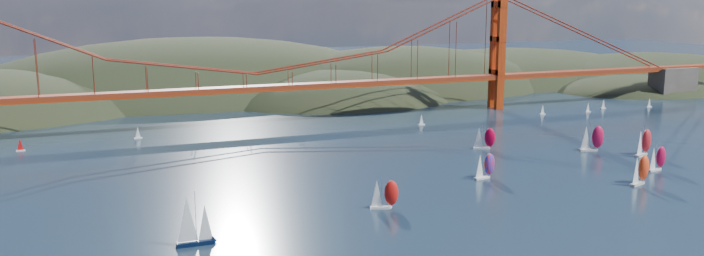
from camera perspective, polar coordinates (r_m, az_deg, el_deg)
name	(u,v)px	position (r m, az deg, el deg)	size (l,w,h in m)	color
headlands	(293,111)	(406.16, -4.90, 1.38)	(725.00, 225.00, 96.00)	black
bridge	(252,50)	(294.52, -8.35, 6.47)	(552.00, 12.00, 55.00)	maroon
sloop_navy	(193,221)	(156.62, -13.11, -7.56)	(8.04, 4.51, 12.56)	black
racer_0	(384,194)	(178.79, 2.65, -5.47)	(7.60, 4.44, 8.52)	white
racer_1	(640,169)	(217.81, 22.81, -3.19)	(8.65, 5.48, 9.67)	silver
racer_2	(657,158)	(237.43, 24.02, -2.29)	(7.71, 3.90, 8.67)	silver
racer_3	(592,138)	(258.89, 19.29, -0.76)	(9.10, 4.91, 10.20)	silver
racer_4	(643,142)	(257.36, 23.05, -1.08)	(9.23, 6.00, 10.32)	silver
racer_5	(484,138)	(252.05, 10.92, -0.80)	(7.87, 5.48, 8.81)	white
racer_rwb	(484,165)	(211.35, 10.95, -3.08)	(7.67, 3.97, 8.62)	white
distant_boat_2	(20,145)	(271.26, -25.87, -1.26)	(3.00, 2.00, 4.70)	silver
distant_boat_3	(138,133)	(277.92, -17.38, -0.39)	(3.00, 2.00, 4.70)	silver
distant_boat_4	(543,110)	(331.69, 15.56, 1.47)	(3.00, 2.00, 4.70)	silver
distant_boat_5	(588,107)	(345.36, 19.03, 1.64)	(3.00, 2.00, 4.70)	silver
distant_boat_6	(603,104)	(358.65, 20.17, 1.89)	(3.00, 2.00, 4.70)	silver
distant_boat_7	(649,103)	(371.79, 23.48, 1.95)	(3.00, 2.00, 4.70)	silver
distant_boat_8	(421,120)	(294.91, 5.79, 0.69)	(3.00, 2.00, 4.70)	silver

